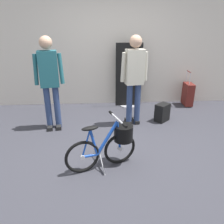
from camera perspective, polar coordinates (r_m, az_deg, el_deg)
ground_plane at (r=3.56m, az=2.10°, el=-9.05°), size 6.16×6.16×0.00m
back_wall at (r=5.19m, az=-0.07°, el=18.81°), size 6.16×0.10×3.08m
floor_banner_stand at (r=5.09m, az=4.37°, el=8.46°), size 0.60×0.36×1.46m
folding_bike_foreground at (r=2.96m, az=-0.38°, el=-8.09°), size 0.96×0.52×0.72m
visitor_near_wall at (r=4.04m, az=5.87°, el=9.36°), size 0.53×0.31×1.67m
visitor_browsing at (r=4.01m, az=-16.06°, el=8.47°), size 0.53×0.31×1.66m
rolling_suitcase at (r=5.52m, az=19.24°, el=4.46°), size 0.20×0.37×0.83m
backpack_on_floor at (r=4.51m, az=12.96°, el=-0.13°), size 0.34×0.33×0.36m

